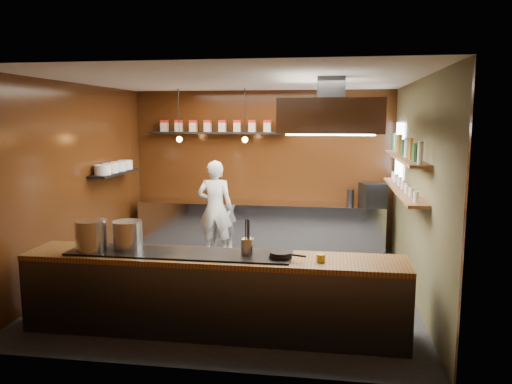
% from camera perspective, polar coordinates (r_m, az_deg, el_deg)
% --- Properties ---
extents(floor, '(5.00, 5.00, 0.00)m').
position_cam_1_polar(floor, '(7.54, -1.97, -10.73)').
color(floor, black).
rests_on(floor, ground).
extents(back_wall, '(5.00, 0.00, 5.00)m').
position_cam_1_polar(back_wall, '(9.64, 0.74, 2.62)').
color(back_wall, '#321709').
rests_on(back_wall, ground).
extents(left_wall, '(0.00, 5.00, 5.00)m').
position_cam_1_polar(left_wall, '(8.04, -19.82, 0.97)').
color(left_wall, '#321709').
rests_on(left_wall, ground).
extents(right_wall, '(0.00, 5.00, 5.00)m').
position_cam_1_polar(right_wall, '(7.16, 18.02, 0.20)').
color(right_wall, '#4D492C').
rests_on(right_wall, ground).
extents(ceiling, '(5.00, 5.00, 0.00)m').
position_cam_1_polar(ceiling, '(7.15, -2.09, 12.64)').
color(ceiling, silver).
rests_on(ceiling, back_wall).
extents(window_pane, '(0.00, 1.00, 1.00)m').
position_cam_1_polar(window_pane, '(8.79, 16.06, 4.35)').
color(window_pane, white).
rests_on(window_pane, right_wall).
extents(prep_counter, '(4.60, 0.65, 0.90)m').
position_cam_1_polar(prep_counter, '(9.48, 0.45, -3.90)').
color(prep_counter, silver).
rests_on(prep_counter, floor).
extents(pass_counter, '(4.40, 0.72, 0.94)m').
position_cam_1_polar(pass_counter, '(5.91, -4.96, -11.45)').
color(pass_counter, '#38383D').
rests_on(pass_counter, floor).
extents(tin_shelf, '(2.60, 0.26, 0.04)m').
position_cam_1_polar(tin_shelf, '(9.63, -4.72, 6.76)').
color(tin_shelf, black).
rests_on(tin_shelf, back_wall).
extents(plate_shelf, '(0.30, 1.40, 0.04)m').
position_cam_1_polar(plate_shelf, '(8.85, -15.85, 2.11)').
color(plate_shelf, black).
rests_on(plate_shelf, left_wall).
extents(bottle_shelf_upper, '(0.26, 2.80, 0.04)m').
position_cam_1_polar(bottle_shelf_upper, '(7.39, 16.57, 3.78)').
color(bottle_shelf_upper, '#8F5F39').
rests_on(bottle_shelf_upper, right_wall).
extents(bottle_shelf_lower, '(0.26, 2.80, 0.04)m').
position_cam_1_polar(bottle_shelf_lower, '(7.44, 16.42, 0.17)').
color(bottle_shelf_lower, '#8F5F39').
rests_on(bottle_shelf_lower, right_wall).
extents(extractor_hood, '(1.20, 2.00, 0.72)m').
position_cam_1_polar(extractor_hood, '(6.60, 8.54, 8.61)').
color(extractor_hood, '#38383D').
rests_on(extractor_hood, ceiling).
extents(pendant_left, '(0.10, 0.10, 0.95)m').
position_cam_1_polar(pendant_left, '(9.12, -8.76, 6.30)').
color(pendant_left, black).
rests_on(pendant_left, ceiling).
extents(pendant_right, '(0.10, 0.10, 0.95)m').
position_cam_1_polar(pendant_right, '(8.84, -1.27, 6.33)').
color(pendant_right, black).
rests_on(pendant_right, ceiling).
extents(storage_tins, '(2.43, 0.13, 0.22)m').
position_cam_1_polar(storage_tins, '(9.59, -3.85, 7.55)').
color(storage_tins, '#C0B6A0').
rests_on(storage_tins, tin_shelf).
extents(plate_stacks, '(0.26, 1.16, 0.16)m').
position_cam_1_polar(plate_stacks, '(8.84, -15.88, 2.75)').
color(plate_stacks, white).
rests_on(plate_stacks, plate_shelf).
extents(bottles, '(0.06, 2.66, 0.24)m').
position_cam_1_polar(bottles, '(7.38, 16.62, 4.86)').
color(bottles, silver).
rests_on(bottles, bottle_shelf_upper).
extents(wine_glasses, '(0.07, 2.37, 0.13)m').
position_cam_1_polar(wine_glasses, '(7.43, 16.45, 0.82)').
color(wine_glasses, silver).
rests_on(wine_glasses, bottle_shelf_lower).
extents(stockpot_large, '(0.38, 0.38, 0.36)m').
position_cam_1_polar(stockpot_large, '(6.16, -18.31, -4.73)').
color(stockpot_large, '#B8BABF').
rests_on(stockpot_large, pass_counter).
extents(stockpot_small, '(0.39, 0.39, 0.33)m').
position_cam_1_polar(stockpot_small, '(6.14, -14.47, -4.73)').
color(stockpot_small, silver).
rests_on(stockpot_small, pass_counter).
extents(utensil_crock, '(0.18, 0.18, 0.19)m').
position_cam_1_polar(utensil_crock, '(5.68, -1.00, -6.26)').
color(utensil_crock, silver).
rests_on(utensil_crock, pass_counter).
extents(frying_pan, '(0.42, 0.26, 0.07)m').
position_cam_1_polar(frying_pan, '(5.58, 2.88, -7.18)').
color(frying_pan, black).
rests_on(frying_pan, pass_counter).
extents(butter_jar, '(0.13, 0.13, 0.09)m').
position_cam_1_polar(butter_jar, '(5.53, 7.41, -7.49)').
color(butter_jar, gold).
rests_on(butter_jar, pass_counter).
extents(espresso_machine, '(0.52, 0.51, 0.42)m').
position_cam_1_polar(espresso_machine, '(9.26, 13.22, -0.29)').
color(espresso_machine, black).
rests_on(espresso_machine, prep_counter).
extents(chef, '(0.66, 0.46, 1.73)m').
position_cam_1_polar(chef, '(9.03, -4.68, -1.85)').
color(chef, white).
rests_on(chef, floor).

